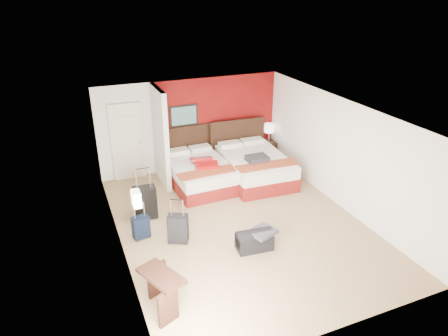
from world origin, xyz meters
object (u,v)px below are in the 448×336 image
red_suitcase_open (204,162)px  suitcase_charcoal (178,230)px  bed_left (199,174)px  suitcase_navy (141,228)px  suitcase_black (145,203)px  desk (162,291)px  table_lamp (269,133)px  nightstand (268,150)px  duffel_bag (254,241)px  bed_right (255,167)px

red_suitcase_open → suitcase_charcoal: red_suitcase_open is taller
bed_left → suitcase_navy: bed_left is taller
bed_left → suitcase_black: bearing=-148.4°
suitcase_charcoal → desk: (-0.75, -1.65, 0.04)m
table_lamp → nightstand: bearing=0.0°
suitcase_charcoal → desk: size_ratio=0.72×
suitcase_navy → duffel_bag: size_ratio=0.67×
bed_left → duffel_bag: (0.07, -3.03, -0.13)m
bed_left → suitcase_charcoal: (-1.24, -2.24, -0.01)m
red_suitcase_open → suitcase_black: suitcase_black is taller
bed_right → table_lamp: size_ratio=4.06×
suitcase_charcoal → duffel_bag: bearing=-3.6°
suitcase_black → nightstand: bearing=28.6°
bed_right → duffel_bag: (-1.40, -2.80, -0.15)m
red_suitcase_open → suitcase_navy: bearing=-126.7°
table_lamp → desk: 6.50m
nightstand → duffel_bag: size_ratio=0.77×
red_suitcase_open → duffel_bag: (-0.03, -2.93, -0.48)m
bed_left → suitcase_navy: bearing=-138.0°
duffel_bag → suitcase_black: bearing=136.4°
suitcase_navy → duffel_bag: bearing=-41.3°
nightstand → desk: bearing=-131.0°
table_lamp → red_suitcase_open: bearing=-158.2°
suitcase_black → suitcase_navy: (-0.26, -0.74, -0.13)m
nightstand → suitcase_navy: bearing=-146.4°
nightstand → suitcase_navy: size_ratio=1.15×
nightstand → suitcase_charcoal: (-3.68, -3.08, 0.02)m
table_lamp → suitcase_charcoal: table_lamp is taller
bed_left → red_suitcase_open: (0.10, -0.10, 0.35)m
table_lamp → desk: table_lamp is taller
nightstand → suitcase_navy: 5.09m
suitcase_charcoal → desk: 1.82m
suitcase_charcoal → nightstand: bearing=67.5°
bed_left → table_lamp: size_ratio=3.75×
suitcase_navy → suitcase_charcoal: bearing=-42.3°
bed_right → table_lamp: bearing=50.7°
bed_left → duffel_bag: 3.03m
bed_left → table_lamp: table_lamp is taller
bed_left → nightstand: size_ratio=3.79×
suitcase_black → bed_left: bearing=36.8°
table_lamp → suitcase_black: bearing=-154.9°
table_lamp → bed_right: bearing=-132.3°
bed_right → suitcase_navy: bed_right is taller
red_suitcase_open → desk: red_suitcase_open is taller
bed_right → suitcase_navy: bearing=-151.8°
bed_right → suitcase_charcoal: size_ratio=3.77×
red_suitcase_open → desk: bearing=-106.2°
desk → table_lamp: bearing=23.8°
duffel_bag → desk: 2.24m
suitcase_black → suitcase_navy: size_ratio=1.56×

